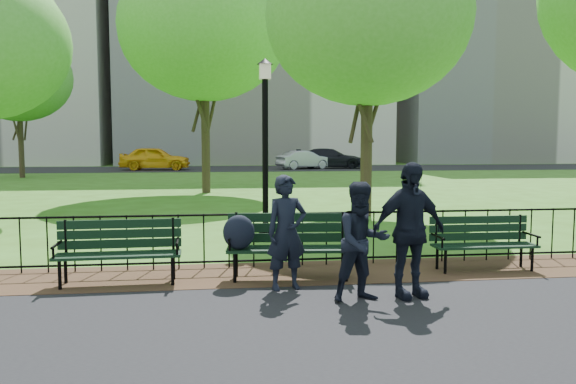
{
  "coord_description": "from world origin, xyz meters",
  "views": [
    {
      "loc": [
        -1.59,
        -6.98,
        2.06
      ],
      "look_at": [
        -0.5,
        1.5,
        1.28
      ],
      "focal_mm": 35.0,
      "sensor_mm": 36.0,
      "label": 1
    }
  ],
  "objects": [
    {
      "name": "ground",
      "position": [
        0.0,
        0.0,
        0.0
      ],
      "size": [
        120.0,
        120.0,
        0.0
      ],
      "primitive_type": "plane",
      "color": "#3B661A"
    },
    {
      "name": "dirt_strip",
      "position": [
        0.0,
        1.5,
        0.01
      ],
      "size": [
        60.0,
        1.6,
        0.01
      ],
      "primitive_type": "cube",
      "color": "#3A2A17",
      "rests_on": "ground"
    },
    {
      "name": "far_street",
      "position": [
        0.0,
        35.0,
        0.01
      ],
      "size": [
        70.0,
        9.0,
        0.01
      ],
      "primitive_type": "cube",
      "color": "black",
      "rests_on": "ground"
    },
    {
      "name": "iron_fence",
      "position": [
        0.0,
        2.0,
        0.5
      ],
      "size": [
        24.06,
        0.06,
        1.0
      ],
      "color": "black",
      "rests_on": "ground"
    },
    {
      "name": "apartment_mid",
      "position": [
        2.0,
        48.0,
        15.0
      ],
      "size": [
        24.0,
        15.0,
        30.0
      ],
      "primitive_type": "cube",
      "color": "silver",
      "rests_on": "ground"
    },
    {
      "name": "apartment_east",
      "position": [
        26.0,
        48.0,
        12.0
      ],
      "size": [
        20.0,
        15.0,
        24.0
      ],
      "primitive_type": "cube",
      "color": "beige",
      "rests_on": "ground"
    },
    {
      "name": "park_bench_main",
      "position": [
        -0.88,
        1.16,
        0.67
      ],
      "size": [
        1.96,
        0.74,
        1.06
      ],
      "rotation": [
        0.0,
        0.0,
        -0.09
      ],
      "color": "black",
      "rests_on": "ground"
    },
    {
      "name": "park_bench_left_a",
      "position": [
        -2.99,
        1.23,
        0.57
      ],
      "size": [
        1.77,
        0.6,
        1.0
      ],
      "rotation": [
        0.0,
        0.0,
        0.03
      ],
      "color": "black",
      "rests_on": "ground"
    },
    {
      "name": "park_bench_right_a",
      "position": [
        2.6,
        1.39,
        0.53
      ],
      "size": [
        1.64,
        0.52,
        0.93
      ],
      "rotation": [
        0.0,
        0.0,
        -0.01
      ],
      "color": "black",
      "rests_on": "ground"
    },
    {
      "name": "lamppost",
      "position": [
        -0.55,
        5.0,
        2.07
      ],
      "size": [
        0.34,
        0.34,
        3.8
      ],
      "color": "black",
      "rests_on": "ground"
    },
    {
      "name": "tree_near_e",
      "position": [
        2.48,
        7.96,
        5.34
      ],
      "size": [
        5.52,
        5.52,
        7.69
      ],
      "color": "#2D2116",
      "rests_on": "ground"
    },
    {
      "name": "tree_far_c",
      "position": [
        -1.99,
        15.56,
        6.43
      ],
      "size": [
        6.64,
        6.64,
        9.26
      ],
      "color": "#2D2116",
      "rests_on": "ground"
    },
    {
      "name": "tree_far_w",
      "position": [
        -12.43,
        26.17,
        5.59
      ],
      "size": [
        5.78,
        5.78,
        8.06
      ],
      "color": "#2D2116",
      "rests_on": "ground"
    },
    {
      "name": "person_left",
      "position": [
        -0.64,
        0.59,
        0.8
      ],
      "size": [
        0.65,
        0.5,
        1.59
      ],
      "primitive_type": "imported",
      "rotation": [
        0.0,
        0.0,
        0.24
      ],
      "color": "black",
      "rests_on": "asphalt_path"
    },
    {
      "name": "person_mid",
      "position": [
        0.25,
        -0.1,
        0.78
      ],
      "size": [
        0.81,
        0.52,
        1.53
      ],
      "primitive_type": "imported",
      "rotation": [
        0.0,
        0.0,
        0.19
      ],
      "color": "black",
      "rests_on": "asphalt_path"
    },
    {
      "name": "person_right",
      "position": [
        0.9,
        -0.0,
        0.9
      ],
      "size": [
        1.11,
        0.65,
        1.78
      ],
      "primitive_type": "imported",
      "rotation": [
        0.0,
        0.0,
        0.23
      ],
      "color": "black",
      "rests_on": "asphalt_path"
    },
    {
      "name": "taxi",
      "position": [
        -5.88,
        33.65,
        0.84
      ],
      "size": [
        4.99,
        2.23,
        1.67
      ],
      "primitive_type": "imported",
      "rotation": [
        0.0,
        0.0,
        1.52
      ],
      "color": "#F5B014",
      "rests_on": "far_street"
    },
    {
      "name": "sedan_silver",
      "position": [
        4.83,
        33.76,
        0.68
      ],
      "size": [
        4.32,
        2.76,
        1.35
      ],
      "primitive_type": "imported",
      "rotation": [
        0.0,
        0.0,
        1.93
      ],
      "color": "#A0A2A7",
      "rests_on": "far_street"
    },
    {
      "name": "sedan_dark",
      "position": [
        6.93,
        34.55,
        0.76
      ],
      "size": [
        5.4,
        2.87,
        1.49
      ],
      "primitive_type": "imported",
      "rotation": [
        0.0,
        0.0,
        1.41
      ],
      "color": "black",
      "rests_on": "far_street"
    }
  ]
}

